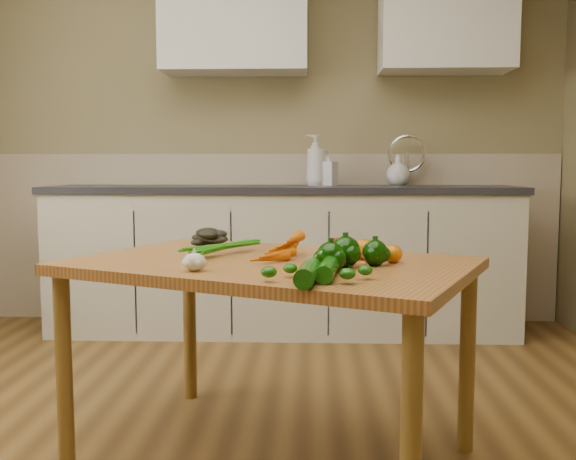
# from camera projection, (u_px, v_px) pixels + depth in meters

# --- Properties ---
(room) EXTENTS (4.04, 5.04, 2.64)m
(room) POSITION_uv_depth(u_px,v_px,m) (184.00, 89.00, 1.90)
(room) COLOR brown
(room) RESTS_ON ground
(counter_run) EXTENTS (2.84, 0.64, 1.14)m
(counter_run) POSITION_uv_depth(u_px,v_px,m) (284.00, 257.00, 3.97)
(counter_run) COLOR #BBB59C
(counter_run) RESTS_ON ground
(upper_cabinets) EXTENTS (2.15, 0.35, 0.70)m
(upper_cabinets) POSITION_uv_depth(u_px,v_px,m) (334.00, 14.00, 3.94)
(upper_cabinets) COLOR silver
(upper_cabinets) RESTS_ON room
(table) EXTENTS (1.54, 1.30, 0.70)m
(table) POSITION_uv_depth(u_px,v_px,m) (271.00, 283.00, 2.19)
(table) COLOR #AA6931
(table) RESTS_ON ground
(soap_bottle_a) EXTENTS (0.14, 0.14, 0.32)m
(soap_bottle_a) POSITION_uv_depth(u_px,v_px,m) (316.00, 160.00, 3.97)
(soap_bottle_a) COLOR silver
(soap_bottle_a) RESTS_ON counter_run
(soap_bottle_b) EXTENTS (0.13, 0.13, 0.22)m
(soap_bottle_b) POSITION_uv_depth(u_px,v_px,m) (328.00, 168.00, 3.98)
(soap_bottle_b) COLOR silver
(soap_bottle_b) RESTS_ON counter_run
(soap_bottle_c) EXTENTS (0.19, 0.19, 0.19)m
(soap_bottle_c) POSITION_uv_depth(u_px,v_px,m) (398.00, 170.00, 4.05)
(soap_bottle_c) COLOR silver
(soap_bottle_c) RESTS_ON counter_run
(carrot_bunch) EXTENTS (0.30, 0.27, 0.07)m
(carrot_bunch) POSITION_uv_depth(u_px,v_px,m) (265.00, 249.00, 2.24)
(carrot_bunch) COLOR #D65F05
(carrot_bunch) RESTS_ON table
(leafy_greens) EXTENTS (0.19, 0.17, 0.09)m
(leafy_greens) POSITION_uv_depth(u_px,v_px,m) (206.00, 234.00, 2.59)
(leafy_greens) COLOR black
(leafy_greens) RESTS_ON table
(garlic_bulb) EXTENTS (0.07, 0.07, 0.06)m
(garlic_bulb) POSITION_uv_depth(u_px,v_px,m) (194.00, 262.00, 1.96)
(garlic_bulb) COLOR beige
(garlic_bulb) RESTS_ON table
(pepper_a) EXTENTS (0.10, 0.10, 0.10)m
(pepper_a) POSITION_uv_depth(u_px,v_px,m) (345.00, 252.00, 2.04)
(pepper_a) COLOR black
(pepper_a) RESTS_ON table
(pepper_b) EXTENTS (0.08, 0.08, 0.08)m
(pepper_b) POSITION_uv_depth(u_px,v_px,m) (375.00, 253.00, 2.07)
(pepper_b) COLOR black
(pepper_b) RESTS_ON table
(pepper_c) EXTENTS (0.09, 0.09, 0.09)m
(pepper_c) POSITION_uv_depth(u_px,v_px,m) (331.00, 257.00, 1.96)
(pepper_c) COLOR black
(pepper_c) RESTS_ON table
(tomato_a) EXTENTS (0.08, 0.08, 0.07)m
(tomato_a) POSITION_uv_depth(u_px,v_px,m) (337.00, 248.00, 2.22)
(tomato_a) COLOR maroon
(tomato_a) RESTS_ON table
(tomato_b) EXTENTS (0.08, 0.08, 0.07)m
(tomato_b) POSITION_uv_depth(u_px,v_px,m) (365.00, 249.00, 2.20)
(tomato_b) COLOR #BE5C04
(tomato_b) RESTS_ON table
(tomato_c) EXTENTS (0.07, 0.07, 0.06)m
(tomato_c) POSITION_uv_depth(u_px,v_px,m) (393.00, 254.00, 2.13)
(tomato_c) COLOR #BE5C04
(tomato_c) RESTS_ON table
(zucchini_a) EXTENTS (0.08, 0.22, 0.05)m
(zucchini_a) POSITION_uv_depth(u_px,v_px,m) (327.00, 269.00, 1.83)
(zucchini_a) COLOR #0F4707
(zucchini_a) RESTS_ON table
(zucchini_b) EXTENTS (0.08, 0.22, 0.06)m
(zucchini_b) POSITION_uv_depth(u_px,v_px,m) (308.00, 273.00, 1.76)
(zucchini_b) COLOR #0F4707
(zucchini_b) RESTS_ON table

